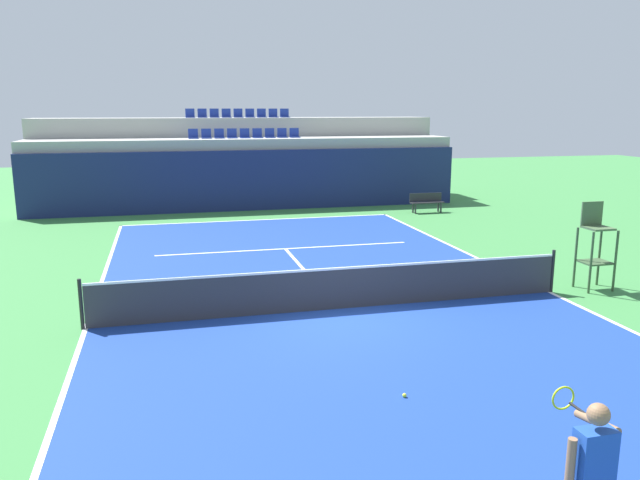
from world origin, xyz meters
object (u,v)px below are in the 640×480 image
at_px(tennis_net, 339,288).
at_px(tennis_ball_1, 404,395).
at_px(umpire_chair, 595,243).
at_px(player_bench, 427,201).
at_px(player, 591,471).

height_order(tennis_net, tennis_ball_1, tennis_net).
xyz_separation_m(umpire_chair, player_bench, (0.72, 12.05, -0.68)).
distance_m(umpire_chair, tennis_ball_1, 8.37).
bearing_deg(player, umpire_chair, 45.30).
bearing_deg(tennis_net, umpire_chair, 0.48).
xyz_separation_m(player, tennis_ball_1, (-0.42, 3.81, -0.94)).
relative_size(umpire_chair, player_bench, 1.47).
height_order(tennis_net, umpire_chair, umpire_chair).
relative_size(tennis_net, player_bench, 7.39).
height_order(tennis_net, player_bench, tennis_net).
relative_size(tennis_net, umpire_chair, 5.04).
bearing_deg(tennis_net, tennis_ball_1, -92.42).
bearing_deg(tennis_net, player, -88.45).
distance_m(tennis_net, player, 8.38).
height_order(player, player_bench, player).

